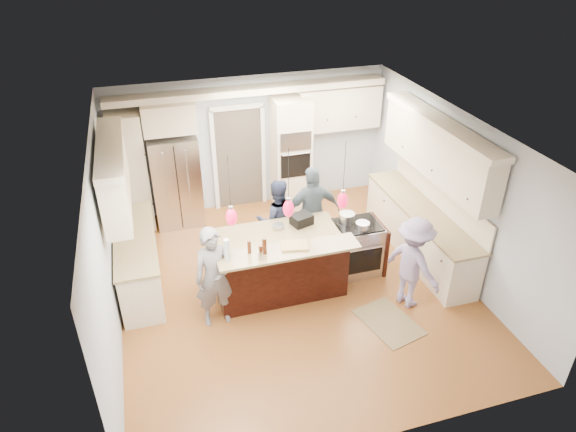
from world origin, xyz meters
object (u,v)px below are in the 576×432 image
at_px(island_range, 357,247).
at_px(person_far_left, 277,219).
at_px(refrigerator, 176,181).
at_px(person_bar_end, 215,277).
at_px(kitchen_island, 278,262).

xyz_separation_m(island_range, person_far_left, (-1.18, 0.80, 0.29)).
xyz_separation_m(refrigerator, person_far_left, (1.53, -1.69, -0.15)).
bearing_deg(person_far_left, person_bar_end, 50.30).
bearing_deg(island_range, refrigerator, 137.41).
relative_size(kitchen_island, person_far_left, 1.41).
xyz_separation_m(kitchen_island, person_bar_end, (-1.09, -0.52, 0.32)).
relative_size(refrigerator, island_range, 1.96).
distance_m(kitchen_island, person_bar_end, 1.25).
distance_m(refrigerator, kitchen_island, 2.91).
xyz_separation_m(refrigerator, island_range, (2.71, -2.49, -0.44)).
distance_m(refrigerator, person_far_left, 2.29).
xyz_separation_m(kitchen_island, island_range, (1.41, 0.07, -0.03)).
bearing_deg(kitchen_island, refrigerator, 116.92).
bearing_deg(refrigerator, kitchen_island, -63.08).
xyz_separation_m(island_range, person_bar_end, (-2.50, -0.60, 0.35)).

